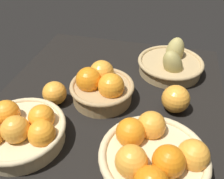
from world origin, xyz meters
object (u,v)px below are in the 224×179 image
object	(u,v)px
basket_near_left	(153,158)
loose_orange_front_gap	(55,93)
basket_far_left	(21,130)
loose_orange_back_gap	(176,99)
basket_near_right_pears	(171,64)
basket_center	(101,86)

from	to	relation	value
basket_near_left	loose_orange_front_gap	distance (cm)	36.62
basket_far_left	loose_orange_back_gap	xyz separation A→B (cm)	(22.51, -37.81, -0.06)
basket_far_left	loose_orange_front_gap	xyz separation A→B (cm)	(16.80, -1.61, -0.52)
basket_near_left	basket_near_right_pears	xyz separation A→B (cm)	(43.83, -1.39, -1.30)
basket_near_right_pears	loose_orange_front_gap	size ratio (longest dim) A/B	3.19
basket_far_left	basket_near_left	distance (cm)	33.84
basket_far_left	basket_near_left	size ratio (longest dim) A/B	0.93
basket_near_left	basket_near_right_pears	size ratio (longest dim) A/B	1.06
loose_orange_front_gap	loose_orange_back_gap	distance (cm)	36.66
basket_near_right_pears	loose_orange_back_gap	xyz separation A→B (cm)	(-20.76, -2.60, 0.67)
basket_near_left	loose_orange_front_gap	xyz separation A→B (cm)	(17.37, 32.22, -1.10)
basket_near_left	loose_orange_front_gap	size ratio (longest dim) A/B	3.39
basket_near_right_pears	loose_orange_back_gap	world-z (taller)	basket_near_right_pears
basket_near_right_pears	loose_orange_front_gap	distance (cm)	42.78
loose_orange_front_gap	basket_near_left	bearing A→B (deg)	-118.33
loose_orange_back_gap	basket_far_left	bearing A→B (deg)	120.77
basket_far_left	basket_near_right_pears	size ratio (longest dim) A/B	0.99
basket_far_left	basket_near_left	bearing A→B (deg)	-90.96
basket_center	basket_far_left	distance (cm)	26.92
basket_near_left	basket_near_right_pears	world-z (taller)	basket_near_right_pears
basket_near_left	loose_orange_back_gap	distance (cm)	23.43
basket_near_right_pears	basket_center	bearing A→B (deg)	136.05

